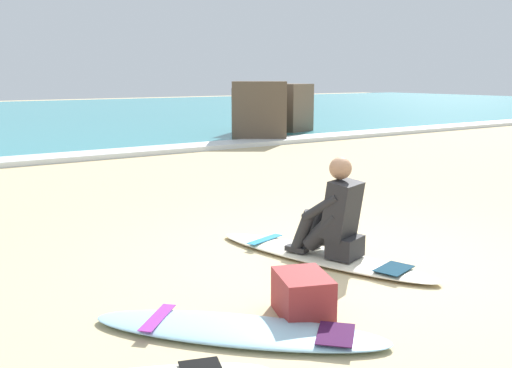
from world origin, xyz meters
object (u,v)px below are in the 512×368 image
Objects in this scene: surfboard_main at (320,255)px; beach_bag at (303,295)px; surfer_seated at (334,218)px; surfboard_spare_near at (238,330)px.

beach_bag reaches higher than surfboard_main.
surfboard_main is 0.43m from surfer_seated.
surfer_seated is 1.97× the size of beach_bag.
surfboard_spare_near is (-1.61, -0.81, -0.40)m from surfer_seated.
surfboard_main is 1.39m from beach_bag.
surfboard_main is at bearing 31.46° from surfboard_spare_near.
surfer_seated is 1.34m from beach_bag.
beach_bag is at bearing -136.22° from surfboard_main.
surfer_seated is at bearing -76.54° from surfboard_main.
surfboard_spare_near is 0.59m from beach_bag.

